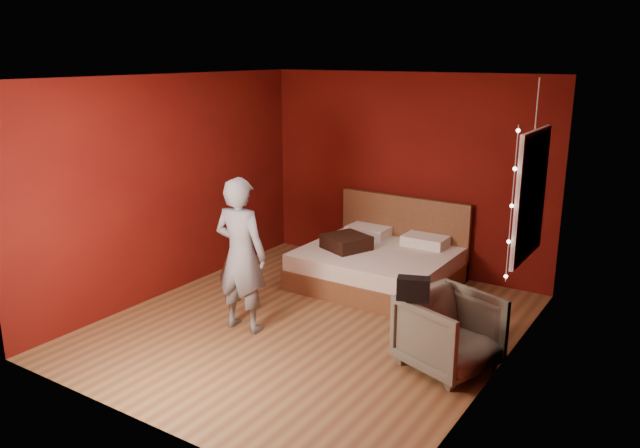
{
  "coord_description": "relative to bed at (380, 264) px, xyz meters",
  "views": [
    {
      "loc": [
        3.46,
        -5.13,
        2.83
      ],
      "look_at": [
        -0.14,
        0.4,
        1.01
      ],
      "focal_mm": 35.0,
      "sensor_mm": 36.0,
      "label": 1
    }
  ],
  "objects": [
    {
      "name": "person",
      "position": [
        -0.59,
        -1.97,
        0.56
      ],
      "size": [
        0.63,
        0.44,
        1.64
      ],
      "primitive_type": "imported",
      "rotation": [
        0.0,
        0.0,
        3.23
      ],
      "color": "slate",
      "rests_on": "ground"
    },
    {
      "name": "armchair",
      "position": [
        1.56,
        -1.6,
        0.09
      ],
      "size": [
        0.99,
        0.97,
        0.71
      ],
      "primitive_type": "imported",
      "rotation": [
        0.0,
        0.0,
        1.24
      ],
      "color": "#666350",
      "rests_on": "ground"
    },
    {
      "name": "hanging_plant",
      "position": [
        1.84,
        -0.32,
        1.48
      ],
      "size": [
        0.33,
        0.28,
        1.04
      ],
      "color": "silver",
      "rests_on": "room_walls"
    },
    {
      "name": "throw_pillow",
      "position": [
        -0.37,
        -0.22,
        0.28
      ],
      "size": [
        0.64,
        0.64,
        0.17
      ],
      "primitive_type": "cube",
      "rotation": [
        0.0,
        0.0,
        -0.39
      ],
      "color": "black",
      "rests_on": "bed"
    },
    {
      "name": "room_walls",
      "position": [
        -0.04,
        -1.51,
        1.42
      ],
      "size": [
        4.04,
        4.54,
        2.62
      ],
      "color": "#5A1009",
      "rests_on": "ground"
    },
    {
      "name": "bed",
      "position": [
        0.0,
        0.0,
        0.0
      ],
      "size": [
        1.83,
        1.56,
        1.01
      ],
      "color": "brown",
      "rests_on": "ground"
    },
    {
      "name": "fairy_lights",
      "position": [
        1.9,
        -1.13,
        1.24
      ],
      "size": [
        0.04,
        0.04,
        1.45
      ],
      "color": "silver",
      "rests_on": "room_walls"
    },
    {
      "name": "window",
      "position": [
        1.92,
        -0.61,
        1.24
      ],
      "size": [
        0.05,
        0.97,
        1.27
      ],
      "color": "white",
      "rests_on": "room_walls"
    },
    {
      "name": "handbag",
      "position": [
        1.3,
        -1.86,
        0.55
      ],
      "size": [
        0.32,
        0.23,
        0.2
      ],
      "primitive_type": "cube",
      "rotation": [
        0.0,
        0.0,
        0.36
      ],
      "color": "black",
      "rests_on": "armchair"
    },
    {
      "name": "floor",
      "position": [
        -0.04,
        -1.51,
        -0.26
      ],
      "size": [
        4.5,
        4.5,
        0.0
      ],
      "primitive_type": "plane",
      "color": "brown",
      "rests_on": "ground"
    }
  ]
}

